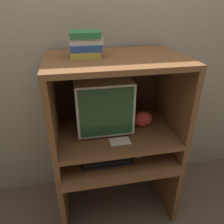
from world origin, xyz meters
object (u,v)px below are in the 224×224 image
Objects in this scene: keyboard at (107,160)px; mouse at (138,155)px; crt_monitor at (102,102)px; snack_bag at (143,119)px; book_stack at (85,44)px.

keyboard is 5.30× the size of mouse.
crt_monitor is 5.63× the size of mouse.
snack_bag is at bearing 26.93° from keyboard.
snack_bag is at bearing -11.43° from crt_monitor.
crt_monitor is 1.96× the size of book_stack.
crt_monitor is at bearing 136.50° from mouse.
keyboard is at bearing -60.54° from book_stack.
snack_bag is 0.73× the size of book_stack.
keyboard is at bearing -153.07° from snack_bag.
book_stack is (-0.11, -0.05, 0.44)m from crt_monitor.
crt_monitor is 0.46m from book_stack.
keyboard is at bearing -179.24° from mouse.
snack_bag reaches higher than mouse.
snack_bag is (0.32, -0.06, -0.15)m from crt_monitor.
crt_monitor is 0.45m from keyboard.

